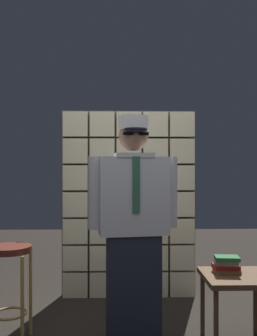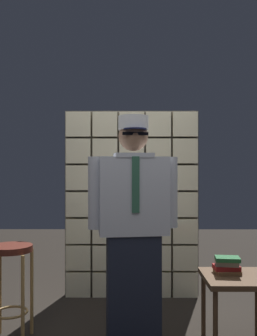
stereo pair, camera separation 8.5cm
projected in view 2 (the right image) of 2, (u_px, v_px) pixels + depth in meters
name	position (u px, v px, depth m)	size (l,w,h in m)	color
glass_block_wall	(132.00, 204.00, 4.09)	(1.44, 0.10, 2.01)	beige
standing_person	(133.00, 225.00, 2.97)	(0.71, 0.33, 1.78)	#1E2333
bar_stool	(11.00, 270.00, 3.03)	(0.34, 0.34, 0.76)	#592319
side_table	(238.00, 285.00, 2.91)	(0.52, 0.52, 0.55)	#513823
book_stack	(227.00, 265.00, 2.96)	(0.20, 0.18, 0.14)	brown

